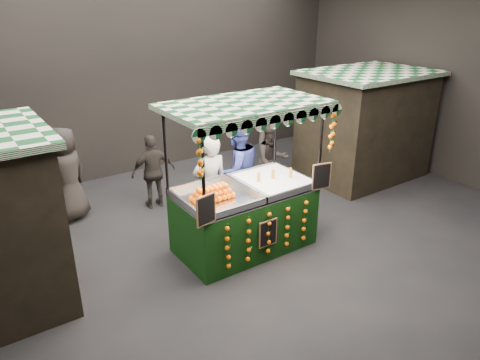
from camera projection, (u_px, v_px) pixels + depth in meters
ground at (255, 252)px, 7.83m from camera, size 12.00×12.00×0.00m
market_hall at (258, 56)px, 6.54m from camera, size 12.10×10.10×5.05m
neighbour_stall_right at (364, 125)px, 10.78m from camera, size 3.00×2.20×2.60m
juice_stall at (246, 206)px, 7.68m from camera, size 2.73×1.60×2.64m
vendor_grey at (210, 185)px, 8.21m from camera, size 0.71×0.49×1.90m
vendor_blue at (237, 171)px, 8.62m from camera, size 1.03×0.81×2.08m
shopper_0 at (21, 201)px, 7.88m from camera, size 0.66×0.49×1.65m
shopper_1 at (272, 161)px, 9.82m from camera, size 0.90×0.76×1.64m
shopper_2 at (153, 172)px, 9.28m from camera, size 0.97×0.49×1.59m
shopper_3 at (268, 142)px, 10.94m from camera, size 1.30×1.21×1.76m
shopper_4 at (67, 175)px, 8.70m from camera, size 1.11×1.00×1.90m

